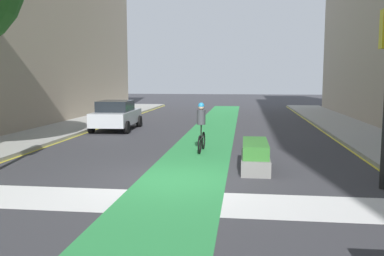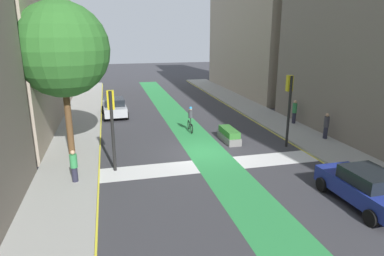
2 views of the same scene
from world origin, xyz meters
The scene contains 6 objects.
ground_plane centered at (0.00, 0.00, 0.00)m, with size 120.00×120.00×0.00m, color #38383D.
bike_lane_paint centered at (0.26, 0.00, 0.00)m, with size 2.40×60.00×0.01m, color #2D8C47.
crosswalk_band centered at (0.00, -2.00, 0.00)m, with size 12.00×1.80×0.01m, color silver.
car_silver_left_far centered at (-4.82, 10.41, 0.80)m, with size 2.15×4.26×1.57m.
cyclist_in_lane centered at (0.33, 4.45, 0.97)m, with size 0.32×1.73×1.86m.
median_planter centered at (2.26, 1.68, 0.40)m, with size 0.83×2.42×0.85m.
Camera 1 is at (1.90, -10.89, 2.76)m, focal length 38.89 mm.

